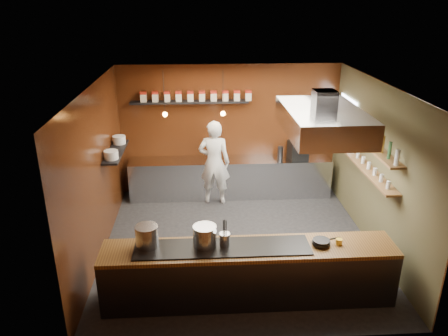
{
  "coord_description": "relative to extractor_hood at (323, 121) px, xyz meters",
  "views": [
    {
      "loc": [
        -0.71,
        -7.14,
        4.41
      ],
      "look_at": [
        -0.26,
        0.4,
        1.4
      ],
      "focal_mm": 35.0,
      "sensor_mm": 36.0,
      "label": 1
    }
  ],
  "objects": [
    {
      "name": "butter_jar",
      "position": [
        0.05,
        -1.2,
        -1.54
      ],
      "size": [
        0.11,
        0.11,
        0.09
      ],
      "primitive_type": "cylinder",
      "rotation": [
        0.0,
        0.0,
        0.17
      ],
      "color": "gold",
      "rests_on": "pass_counter"
    },
    {
      "name": "bottles",
      "position": [
        1.04,
        0.7,
        -0.45
      ],
      "size": [
        0.06,
        2.66,
        0.24
      ],
      "color": "silver",
      "rests_on": "bottle_shelf_upper"
    },
    {
      "name": "frying_pan",
      "position": [
        -0.22,
        -1.2,
        -1.53
      ],
      "size": [
        0.44,
        0.27,
        0.07
      ],
      "color": "black",
      "rests_on": "pass_counter"
    },
    {
      "name": "prep_counter",
      "position": [
        -1.3,
        2.57,
        -2.06
      ],
      "size": [
        4.6,
        0.65,
        0.9
      ],
      "primitive_type": "cube",
      "color": "silver",
      "rests_on": "floor"
    },
    {
      "name": "stockpot_small",
      "position": [
        -1.96,
        -1.15,
        -1.4
      ],
      "size": [
        0.42,
        0.42,
        0.33
      ],
      "primitive_type": "cylinder",
      "rotation": [
        0.0,
        0.0,
        0.24
      ],
      "color": "#B9BBC0",
      "rests_on": "pass_counter"
    },
    {
      "name": "plate_shelf",
      "position": [
        -3.64,
        1.4,
        -0.96
      ],
      "size": [
        0.3,
        1.4,
        0.04
      ],
      "primitive_type": "cube",
      "color": "black",
      "rests_on": "left_wall"
    },
    {
      "name": "wine_glasses",
      "position": [
        1.04,
        0.7,
        -0.97
      ],
      "size": [
        0.07,
        2.37,
        0.13
      ],
      "color": "silver",
      "rests_on": "bottle_shelf_lower"
    },
    {
      "name": "window_pane",
      "position": [
        1.15,
        2.1,
        -0.61
      ],
      "size": [
        0.0,
        1.0,
        1.0
      ],
      "primitive_type": "plane",
      "rotation": [
        1.57,
        0.0,
        -1.57
      ],
      "color": "white",
      "rests_on": "right_wall"
    },
    {
      "name": "chef",
      "position": [
        -1.69,
        2.24,
        -1.55
      ],
      "size": [
        0.76,
        0.56,
        1.91
      ],
      "primitive_type": "imported",
      "rotation": [
        0.0,
        0.0,
        2.99
      ],
      "color": "white",
      "rests_on": "floor"
    },
    {
      "name": "utensil_crock",
      "position": [
        -1.66,
        -1.17,
        -1.46
      ],
      "size": [
        0.21,
        0.21,
        0.21
      ],
      "primitive_type": "cylinder",
      "rotation": [
        0.0,
        0.0,
        0.41
      ],
      "color": "silver",
      "rests_on": "pass_counter"
    },
    {
      "name": "left_wall",
      "position": [
        -3.8,
        0.4,
        -1.01
      ],
      "size": [
        0.0,
        5.0,
        5.0
      ],
      "primitive_type": "plane",
      "rotation": [
        1.57,
        0.0,
        1.57
      ],
      "color": "#361509",
      "rests_on": "ground"
    },
    {
      "name": "extractor_hood",
      "position": [
        0.0,
        0.0,
        0.0
      ],
      "size": [
        1.2,
        2.0,
        0.72
      ],
      "color": "#38383D",
      "rests_on": "ceiling"
    },
    {
      "name": "stockpot_large",
      "position": [
        -2.8,
        -1.11,
        -1.4
      ],
      "size": [
        0.41,
        0.41,
        0.33
      ],
      "primitive_type": "cylinder",
      "rotation": [
        0.0,
        0.0,
        0.23
      ],
      "color": "#B5B7BC",
      "rests_on": "pass_counter"
    },
    {
      "name": "storage_tins",
      "position": [
        -2.05,
        2.76,
        -0.17
      ],
      "size": [
        2.43,
        0.13,
        0.22
      ],
      "color": "beige",
      "rests_on": "tin_shelf"
    },
    {
      "name": "plate_stacks",
      "position": [
        -3.64,
        1.4,
        -0.86
      ],
      "size": [
        0.26,
        1.16,
        0.16
      ],
      "color": "silver",
      "rests_on": "plate_shelf"
    },
    {
      "name": "tin_shelf",
      "position": [
        -2.2,
        2.76,
        -0.31
      ],
      "size": [
        2.6,
        0.26,
        0.04
      ],
      "primitive_type": "cube",
      "color": "black",
      "rests_on": "back_wall"
    },
    {
      "name": "ceiling",
      "position": [
        -1.3,
        0.4,
        0.49
      ],
      "size": [
        5.0,
        5.0,
        0.0
      ],
      "primitive_type": "plane",
      "rotation": [
        3.14,
        0.0,
        0.0
      ],
      "color": "silver",
      "rests_on": "back_wall"
    },
    {
      "name": "floor",
      "position": [
        -1.3,
        0.4,
        -2.51
      ],
      "size": [
        5.0,
        5.0,
        0.0
      ],
      "primitive_type": "plane",
      "color": "black",
      "rests_on": "ground"
    },
    {
      "name": "right_wall",
      "position": [
        1.2,
        0.4,
        -1.01
      ],
      "size": [
        0.0,
        5.0,
        5.0
      ],
      "primitive_type": "plane",
      "rotation": [
        1.57,
        0.0,
        -1.57
      ],
      "color": "#4D4A2B",
      "rests_on": "ground"
    },
    {
      "name": "bottle_shelf_upper",
      "position": [
        1.04,
        0.7,
        -0.59
      ],
      "size": [
        0.26,
        2.8,
        0.04
      ],
      "primitive_type": "cube",
      "color": "brown",
      "rests_on": "right_wall"
    },
    {
      "name": "bottle_shelf_lower",
      "position": [
        1.04,
        0.7,
        -1.06
      ],
      "size": [
        0.26,
        2.8,
        0.04
      ],
      "primitive_type": "cube",
      "color": "brown",
      "rests_on": "right_wall"
    },
    {
      "name": "back_wall",
      "position": [
        -1.3,
        2.9,
        -1.01
      ],
      "size": [
        5.0,
        0.0,
        5.0
      ],
      "primitive_type": "plane",
      "rotation": [
        1.57,
        0.0,
        0.0
      ],
      "color": "#361509",
      "rests_on": "ground"
    },
    {
      "name": "espresso_machine",
      "position": [
        0.24,
        2.55,
        -1.4
      ],
      "size": [
        0.45,
        0.43,
        0.4
      ],
      "primitive_type": "cube",
      "rotation": [
        0.0,
        0.0,
        0.13
      ],
      "color": "black",
      "rests_on": "prep_counter"
    },
    {
      "name": "pendant_left",
      "position": [
        -2.7,
        2.1,
        -0.35
      ],
      "size": [
        0.1,
        0.1,
        0.95
      ],
      "color": "black",
      "rests_on": "ceiling"
    },
    {
      "name": "pass_counter",
      "position": [
        -1.3,
        -1.2,
        -2.04
      ],
      "size": [
        4.4,
        0.72,
        0.94
      ],
      "color": "#38383D",
      "rests_on": "floor"
    },
    {
      "name": "pendant_right",
      "position": [
        -1.5,
        2.1,
        -0.35
      ],
      "size": [
        0.1,
        0.1,
        0.95
      ],
      "color": "black",
      "rests_on": "ceiling"
    }
  ]
}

